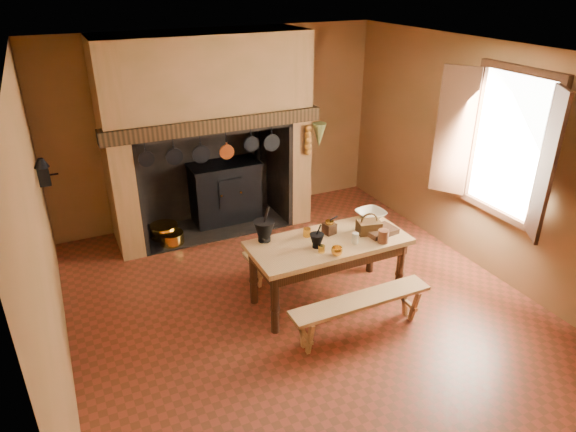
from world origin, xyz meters
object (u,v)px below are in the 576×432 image
at_px(work_table, 328,250).
at_px(wicker_basket, 369,226).
at_px(iron_range, 226,191).
at_px(coffee_grinder, 329,227).
at_px(mixing_bowl, 371,214).
at_px(bench_front, 361,307).

relative_size(work_table, wicker_basket, 6.07).
bearing_deg(wicker_basket, work_table, -169.95).
distance_m(iron_range, coffee_grinder, 2.42).
bearing_deg(mixing_bowl, wicker_basket, -127.08).
distance_m(bench_front, coffee_grinder, 1.01).
bearing_deg(iron_range, work_table, -81.64).
relative_size(iron_range, bench_front, 1.01).
relative_size(work_table, mixing_bowl, 5.19).
bearing_deg(coffee_grinder, mixing_bowl, 0.59).
height_order(iron_range, work_table, iron_range).
height_order(work_table, bench_front, work_table).
distance_m(bench_front, mixing_bowl, 1.35).
xyz_separation_m(iron_range, coffee_grinder, (0.46, -2.34, 0.37)).
height_order(work_table, mixing_bowl, mixing_bowl).
bearing_deg(coffee_grinder, wicker_basket, -35.14).
bearing_deg(work_table, wicker_basket, -3.31).
bearing_deg(iron_range, wicker_basket, -70.93).
relative_size(iron_range, mixing_bowl, 4.61).
distance_m(work_table, mixing_bowl, 0.82).
height_order(iron_range, coffee_grinder, iron_range).
distance_m(coffee_grinder, mixing_bowl, 0.68).
distance_m(bench_front, wicker_basket, 1.00).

